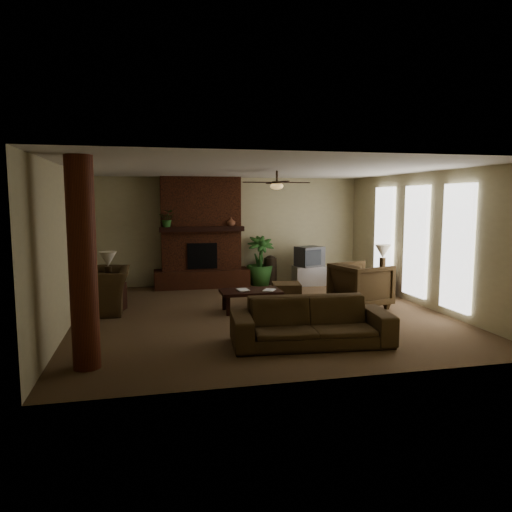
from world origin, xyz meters
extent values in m
plane|color=brown|center=(0.00, 0.00, 0.00)|extent=(7.00, 7.00, 0.00)
plane|color=silver|center=(0.00, 0.00, 2.80)|extent=(7.00, 7.00, 0.00)
plane|color=#BAB086|center=(0.00, 3.50, 1.40)|extent=(7.00, 0.00, 7.00)
plane|color=#BAB086|center=(0.00, -3.50, 1.40)|extent=(7.00, 0.00, 7.00)
plane|color=#BAB086|center=(-3.50, 0.00, 1.40)|extent=(0.00, 7.00, 7.00)
plane|color=#BAB086|center=(3.50, 0.00, 1.40)|extent=(0.00, 7.00, 7.00)
cube|color=#522615|center=(-0.80, 3.25, 1.40)|extent=(2.00, 0.50, 2.80)
cube|color=#522615|center=(-0.80, 3.15, 0.23)|extent=(2.40, 0.70, 0.45)
cube|color=black|center=(-0.80, 2.99, 0.82)|extent=(0.75, 0.04, 0.65)
cube|color=black|center=(-0.80, 2.97, 1.50)|extent=(2.10, 0.28, 0.12)
cube|color=white|center=(3.45, 1.60, 1.35)|extent=(0.08, 0.85, 2.35)
cube|color=white|center=(3.45, 0.20, 1.35)|extent=(0.08, 0.85, 2.35)
cube|color=white|center=(3.45, -1.20, 1.35)|extent=(0.08, 0.85, 2.35)
cylinder|color=#5E2817|center=(-2.95, -2.40, 1.40)|extent=(0.36, 0.36, 2.80)
cube|color=black|center=(-3.44, 1.80, 1.05)|extent=(0.10, 1.00, 2.10)
cylinder|color=#302315|center=(0.40, 0.30, 2.68)|extent=(0.04, 0.04, 0.24)
cylinder|color=#302315|center=(0.40, 0.30, 2.56)|extent=(0.20, 0.20, 0.06)
ellipsoid|color=#F2BF72|center=(0.40, 0.30, 2.50)|extent=(0.26, 0.26, 0.14)
cube|color=black|center=(0.80, 0.30, 2.57)|extent=(0.55, 0.12, 0.01)
cube|color=black|center=(0.00, 0.30, 2.57)|extent=(0.55, 0.12, 0.01)
cube|color=black|center=(0.40, 0.70, 2.57)|extent=(0.12, 0.55, 0.01)
cube|color=black|center=(0.40, -0.10, 2.57)|extent=(0.12, 0.55, 0.01)
imported|color=#44331D|center=(0.31, -2.08, 0.48)|extent=(2.50, 0.92, 0.96)
imported|color=#44331D|center=(-3.09, 0.88, 0.58)|extent=(0.88, 1.34, 1.17)
imported|color=#44331D|center=(2.17, 0.11, 0.51)|extent=(1.16, 1.20, 1.03)
cube|color=black|center=(-0.14, 0.26, 0.40)|extent=(1.20, 0.70, 0.06)
cube|color=black|center=(-0.64, 0.01, 0.18)|extent=(0.07, 0.07, 0.37)
cube|color=black|center=(0.36, 0.01, 0.18)|extent=(0.07, 0.07, 0.37)
cube|color=black|center=(-0.64, 0.51, 0.18)|extent=(0.07, 0.07, 0.37)
cube|color=black|center=(0.36, 0.51, 0.18)|extent=(0.07, 0.07, 0.37)
cube|color=#44331D|center=(0.83, 1.04, 0.20)|extent=(0.69, 0.69, 0.40)
cube|color=#B3B3B5|center=(2.00, 2.81, 0.25)|extent=(0.85, 0.50, 0.50)
cube|color=#3D3C3F|center=(1.96, 2.77, 0.76)|extent=(0.78, 0.69, 0.52)
cube|color=black|center=(1.96, 2.50, 0.76)|extent=(0.50, 0.20, 0.40)
cylinder|color=#2E231A|center=(1.01, 3.15, 0.35)|extent=(0.34, 0.34, 0.70)
sphere|color=#2E231A|center=(1.01, 3.15, 0.60)|extent=(0.34, 0.34, 0.34)
imported|color=#295622|center=(0.72, 3.10, 0.36)|extent=(0.79, 1.32, 0.72)
cube|color=black|center=(-2.89, 0.93, 0.28)|extent=(0.63, 0.63, 0.55)
cylinder|color=#302315|center=(-2.91, 0.95, 0.73)|extent=(0.18, 0.18, 0.35)
cone|color=beige|center=(-2.91, 0.95, 1.05)|extent=(0.45, 0.45, 0.30)
cube|color=black|center=(3.15, 1.04, 0.28)|extent=(0.64, 0.64, 0.55)
cylinder|color=#302315|center=(3.15, 1.06, 0.73)|extent=(0.14, 0.14, 0.35)
cone|color=beige|center=(3.15, 1.06, 1.05)|extent=(0.37, 0.37, 0.30)
imported|color=#295622|center=(-1.65, 2.93, 1.72)|extent=(0.47, 0.50, 0.33)
imported|color=brown|center=(-0.06, 3.00, 1.67)|extent=(0.22, 0.23, 0.22)
imported|color=#999999|center=(-0.41, 0.24, 0.57)|extent=(0.22, 0.05, 0.29)
imported|color=#999999|center=(0.12, 0.18, 0.58)|extent=(0.20, 0.13, 0.29)
camera|label=1|loc=(-2.10, -8.86, 2.24)|focal=33.29mm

